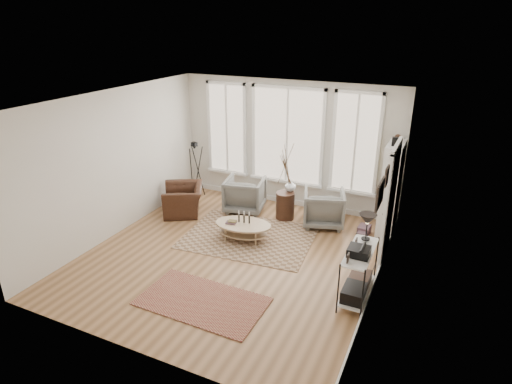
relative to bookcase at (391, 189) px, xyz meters
The scene contains 17 objects.
room 3.30m from the bookcase, 137.70° to the right, with size 5.50×5.54×2.90m.
bay_window 2.57m from the bookcase, 168.63° to the left, with size 4.14×0.12×2.24m.
door 1.10m from the bookcase, 82.91° to the right, with size 0.09×1.06×2.22m.
bookcase is the anchor object (origin of this frame).
low_shelf 2.56m from the bookcase, 91.28° to the right, with size 0.38×1.08×1.30m.
wall_art 2.66m from the bookcase, 86.75° to the right, with size 0.04×0.88×0.44m.
rug_main 3.02m from the bookcase, 149.84° to the right, with size 2.54×1.90×0.01m, color brown.
rug_runner 4.40m from the bookcase, 121.05° to the right, with size 1.97×1.10×0.01m, color maroon.
coffee_table 3.07m from the bookcase, 148.08° to the right, with size 1.22×0.87×0.52m.
armchair_left 3.19m from the bookcase, behind, with size 0.84×0.87×0.79m, color slate.
armchair_right 1.43m from the bookcase, 168.98° to the right, with size 0.84×0.86×0.78m, color slate.
side_table 2.17m from the bookcase, behind, with size 0.41×0.41×1.71m.
vase 2.11m from the bookcase, behind, with size 0.24×0.24×0.25m, color silver.
accent_chair 4.50m from the bookcase, 167.15° to the right, with size 0.85×0.98×0.64m, color #392015.
tripod_camera 4.63m from the bookcase, behind, with size 0.48×0.48×1.38m.
book_stack_near 1.00m from the bookcase, 139.72° to the right, with size 0.23×0.29×0.18m, color brown.
book_stack_far 1.09m from the bookcase, 127.19° to the right, with size 0.17×0.22×0.14m, color brown.
Camera 1 is at (3.33, -6.14, 4.14)m, focal length 30.00 mm.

